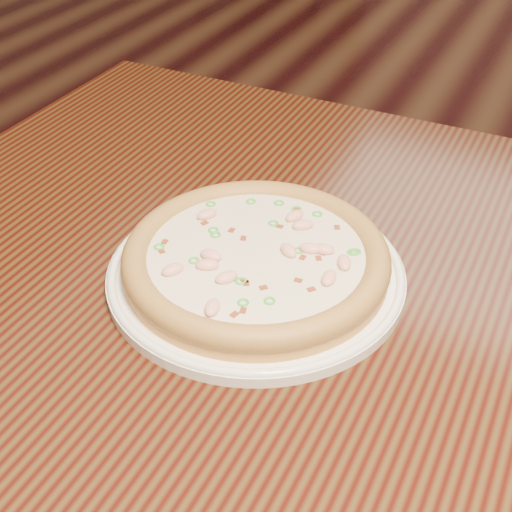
% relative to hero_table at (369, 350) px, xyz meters
% --- Properties ---
extents(ground, '(9.00, 9.00, 0.00)m').
position_rel_hero_table_xyz_m(ground, '(-0.30, 0.86, -0.65)').
color(ground, black).
extents(hero_table, '(1.20, 0.80, 0.75)m').
position_rel_hero_table_xyz_m(hero_table, '(0.00, 0.00, 0.00)').
color(hero_table, black).
rests_on(hero_table, ground).
extents(plate, '(0.32, 0.32, 0.02)m').
position_rel_hero_table_xyz_m(plate, '(-0.12, -0.05, 0.11)').
color(plate, white).
rests_on(plate, hero_table).
extents(pizza, '(0.28, 0.28, 0.03)m').
position_rel_hero_table_xyz_m(pizza, '(-0.12, -0.05, 0.13)').
color(pizza, tan).
rests_on(pizza, plate).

